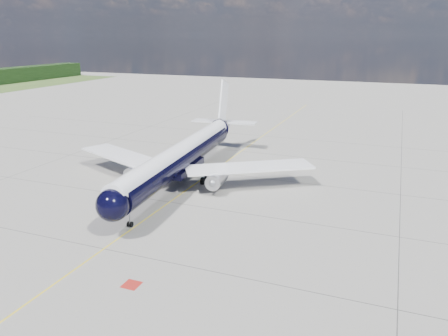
{
  "coord_description": "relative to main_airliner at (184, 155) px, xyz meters",
  "views": [
    {
      "loc": [
        28.03,
        -40.08,
        22.33
      ],
      "look_at": [
        5.89,
        15.8,
        4.0
      ],
      "focal_mm": 35.0,
      "sensor_mm": 36.0,
      "label": 1
    }
  ],
  "objects": [
    {
      "name": "ground",
      "position": [
        2.06,
        11.26,
        -4.4
      ],
      "size": [
        320.0,
        320.0,
        0.0
      ],
      "primitive_type": "plane",
      "color": "gray",
      "rests_on": "ground"
    },
    {
      "name": "taxiway_centerline",
      "position": [
        2.06,
        6.26,
        -4.39
      ],
      "size": [
        0.16,
        160.0,
        0.01
      ],
      "primitive_type": "cube",
      "color": "yellow",
      "rests_on": "ground"
    },
    {
      "name": "red_marking",
      "position": [
        8.86,
        -28.74,
        -4.39
      ],
      "size": [
        1.6,
        1.6,
        0.01
      ],
      "primitive_type": "cube",
      "color": "maroon",
      "rests_on": "ground"
    },
    {
      "name": "main_airliner",
      "position": [
        0.0,
        0.0,
        0.0
      ],
      "size": [
        40.17,
        49.07,
        14.17
      ],
      "rotation": [
        0.0,
        0.0,
        0.09
      ],
      "color": "black",
      "rests_on": "ground"
    }
  ]
}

